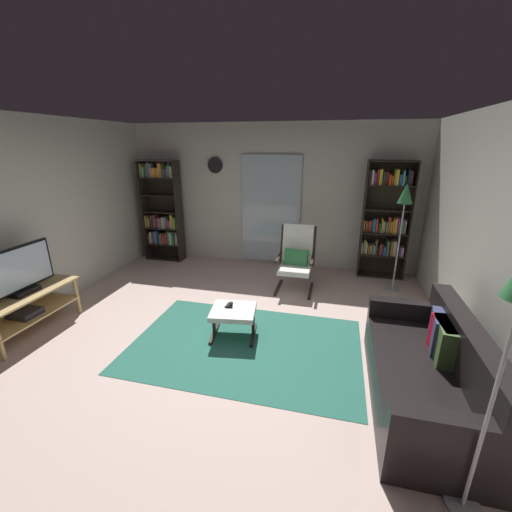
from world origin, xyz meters
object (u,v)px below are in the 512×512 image
at_px(cell_phone, 230,305).
at_px(wall_clock, 215,165).
at_px(lounge_armchair, 296,257).
at_px(floor_lamp_by_shelf, 405,203).
at_px(bookshelf_near_tv, 163,212).
at_px(tv_remote, 229,305).
at_px(ottoman, 233,314).
at_px(tv_stand, 27,307).
at_px(television, 19,272).
at_px(bookshelf_near_sofa, 386,219).
at_px(leather_sofa, 428,373).

distance_m(cell_phone, wall_clock, 3.16).
xyz_separation_m(lounge_armchair, floor_lamp_by_shelf, (1.53, 0.31, 0.87)).
distance_m(bookshelf_near_tv, cell_phone, 3.24).
distance_m(bookshelf_near_tv, tv_remote, 3.23).
xyz_separation_m(bookshelf_near_tv, cell_phone, (2.14, -2.35, -0.60)).
bearing_deg(ottoman, tv_stand, -168.16).
height_order(tv_stand, television, television).
height_order(television, tv_remote, television).
bearing_deg(ottoman, bookshelf_near_sofa, 52.46).
xyz_separation_m(floor_lamp_by_shelf, wall_clock, (-3.23, 0.73, 0.45)).
distance_m(bookshelf_near_sofa, tv_remote, 3.21).
distance_m(television, cell_phone, 2.51).
relative_size(cell_phone, floor_lamp_by_shelf, 0.08).
bearing_deg(wall_clock, lounge_armchair, -31.50).
bearing_deg(tv_remote, floor_lamp_by_shelf, 49.54).
distance_m(tv_stand, cell_phone, 2.48).
bearing_deg(bookshelf_near_sofa, ottoman, -127.54).
distance_m(television, leather_sofa, 4.50).
xyz_separation_m(lounge_armchair, wall_clock, (-1.70, 1.04, 1.32)).
bearing_deg(lounge_armchair, tv_stand, -144.87).
distance_m(lounge_armchair, cell_phone, 1.65).
relative_size(ottoman, floor_lamp_by_shelf, 0.35).
bearing_deg(tv_stand, bookshelf_near_tv, 84.91).
bearing_deg(lounge_armchair, wall_clock, 148.50).
height_order(bookshelf_near_tv, bookshelf_near_sofa, bookshelf_near_sofa).
distance_m(leather_sofa, cell_phone, 2.19).
bearing_deg(bookshelf_near_sofa, tv_remote, -129.53).
relative_size(lounge_armchair, cell_phone, 7.30).
xyz_separation_m(television, bookshelf_near_tv, (0.26, 2.94, 0.16)).
relative_size(television, lounge_armchair, 0.87).
bearing_deg(tv_stand, ottoman, 11.84).
distance_m(tv_stand, wall_clock, 3.74).
bearing_deg(tv_remote, lounge_armchair, 76.96).
height_order(bookshelf_near_sofa, lounge_armchair, bookshelf_near_sofa).
xyz_separation_m(leather_sofa, lounge_armchair, (-1.47, 2.22, 0.23)).
xyz_separation_m(bookshelf_near_sofa, lounge_armchair, (-1.38, -0.90, -0.49)).
distance_m(tv_stand, television, 0.45).
xyz_separation_m(tv_stand, tv_remote, (2.39, 0.60, 0.02)).
relative_size(television, bookshelf_near_sofa, 0.45).
bearing_deg(tv_stand, floor_lamp_by_shelf, 28.11).
bearing_deg(bookshelf_near_tv, bookshelf_near_sofa, 1.06).
bearing_deg(ottoman, lounge_armchair, 71.25).
xyz_separation_m(television, wall_clock, (1.31, 3.15, 1.05)).
relative_size(television, floor_lamp_by_shelf, 0.53).
relative_size(leather_sofa, ottoman, 3.07).
relative_size(bookshelf_near_sofa, cell_phone, 14.17).
bearing_deg(wall_clock, bookshelf_near_sofa, -2.59).
height_order(cell_phone, wall_clock, wall_clock).
distance_m(floor_lamp_by_shelf, wall_clock, 3.34).
bearing_deg(bookshelf_near_tv, ottoman, -47.70).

